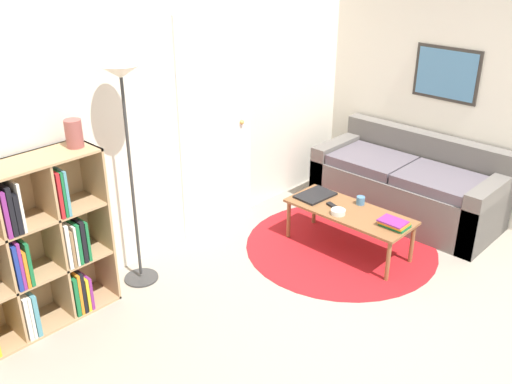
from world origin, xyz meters
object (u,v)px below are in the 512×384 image
at_px(couch, 409,186).
at_px(cup, 361,200).
at_px(vase_on_shelf, 74,133).
at_px(bookshelf, 19,255).
at_px(coffee_table, 349,214).
at_px(laptop, 315,195).
at_px(bowl, 338,212).
at_px(floor_lamp, 124,105).

relative_size(couch, cup, 23.86).
xyz_separation_m(couch, vase_on_shelf, (-2.95, 1.04, 1.05)).
xyz_separation_m(bookshelf, coffee_table, (2.47, -1.02, -0.25)).
relative_size(couch, laptop, 4.86).
height_order(coffee_table, vase_on_shelf, vase_on_shelf).
bearing_deg(vase_on_shelf, couch, -19.42).
bearing_deg(bowl, laptop, 67.82).
relative_size(laptop, vase_on_shelf, 1.87).
relative_size(laptop, cup, 4.91).
relative_size(cup, vase_on_shelf, 0.38).
height_order(bookshelf, couch, bookshelf).
height_order(couch, bowl, couch).
bearing_deg(cup, bowl, 173.98).
distance_m(coffee_table, vase_on_shelf, 2.41).
distance_m(bookshelf, laptop, 2.57).
relative_size(bookshelf, vase_on_shelf, 6.35).
bearing_deg(bowl, bookshelf, 157.14).
bearing_deg(bookshelf, vase_on_shelf, -0.23).
height_order(bookshelf, cup, bookshelf).
bearing_deg(vase_on_shelf, bookshelf, 179.77).
height_order(coffee_table, bowl, bowl).
distance_m(cup, vase_on_shelf, 2.51).
relative_size(bookshelf, floor_lamp, 0.70).
distance_m(bookshelf, coffee_table, 2.68).
relative_size(couch, vase_on_shelf, 9.08).
bearing_deg(laptop, bookshelf, 165.94).
xyz_separation_m(laptop, bowl, (-0.15, -0.36, 0.01)).
bearing_deg(cup, laptop, 110.25).
height_order(cup, vase_on_shelf, vase_on_shelf).
distance_m(floor_lamp, coffee_table, 2.15).
bearing_deg(cup, couch, -1.62).
xyz_separation_m(cup, vase_on_shelf, (-2.11, 1.01, 0.92)).
bearing_deg(couch, vase_on_shelf, 160.58).
relative_size(coffee_table, bowl, 9.03).
height_order(bookshelf, laptop, bookshelf).
bearing_deg(vase_on_shelf, cup, -25.72).
xyz_separation_m(bookshelf, bowl, (2.34, -0.99, -0.19)).
distance_m(couch, coffee_table, 1.01).
height_order(bookshelf, coffee_table, bookshelf).
xyz_separation_m(laptop, cup, (0.15, -0.39, 0.03)).
height_order(coffee_table, cup, cup).
bearing_deg(bowl, floor_lamp, 147.02).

